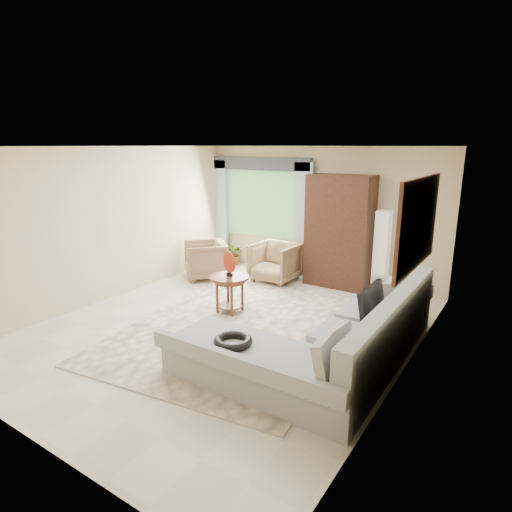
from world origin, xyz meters
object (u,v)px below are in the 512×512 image
Objects in this scene: armchair_left at (205,260)px; floor_lamp at (381,252)px; armchair_right at (275,262)px; armoire at (339,232)px; coffee_table at (230,294)px; tv_screen at (372,305)px; potted_plant at (234,254)px; sectional_sofa at (338,344)px.

floor_lamp is (3.22, 1.08, 0.38)m from armchair_left.
armoire is (1.14, 0.42, 0.67)m from armchair_right.
floor_lamp reaches higher than coffee_table.
tv_screen reaches higher than potted_plant.
armchair_right is 1.39m from armoire.
sectional_sofa reaches higher than potted_plant.
floor_lamp is (1.94, 0.48, 0.37)m from armchair_right.
tv_screen is 0.88× the size of armchair_right.
armchair_left is at bearing -157.15° from armoire.
floor_lamp is at bearing 54.16° from coffee_table.
armoire is (0.87, 2.26, 0.73)m from coffee_table.
armchair_left is 3.41m from floor_lamp.
armchair_right is at bearing -166.05° from floor_lamp.
armchair_left is at bearing -161.47° from floor_lamp.
coffee_table is at bearing 173.85° from tv_screen.
floor_lamp reaches higher than potted_plant.
armoire reaches higher than sectional_sofa.
potted_plant is (-3.74, 2.99, -0.04)m from sectional_sofa.
potted_plant is at bearing 177.93° from armoire.
armchair_right reaches higher than coffee_table.
floor_lamp is (3.31, -0.03, 0.50)m from potted_plant.
floor_lamp is at bearing 14.94° from armchair_right.
armchair_left is at bearing 159.11° from tv_screen.
coffee_table is 0.29× the size of armoire.
armoire is (2.51, -0.09, 0.80)m from potted_plant.
tv_screen reaches higher than armchair_left.
armchair_right is (-0.26, 1.84, 0.06)m from coffee_table.
tv_screen is at bearing -59.18° from armoire.
sectional_sofa is 3.43m from armchair_right.
armchair_right is 1.47m from potted_plant.
armchair_right is at bearing 141.59° from tv_screen.
sectional_sofa is 4.79m from potted_plant.
sectional_sofa reaches higher than armchair_left.
armchair_left is 0.39× the size of armoire.
armchair_left is 1.41m from armchair_right.
coffee_table is at bearing 163.13° from sectional_sofa.
sectional_sofa is at bearing 16.61° from armchair_left.
tv_screen is 2.42m from coffee_table.
armchair_right is 1.71× the size of potted_plant.
armoire is at bearing 21.31° from armchair_right.
floor_lamp is at bearing 105.21° from tv_screen.
armoire reaches higher than floor_lamp.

